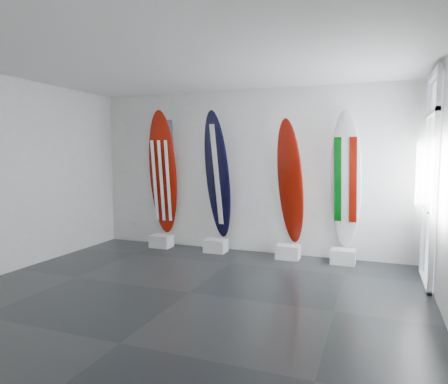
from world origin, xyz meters
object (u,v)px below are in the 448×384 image
at_px(surfboard_swiss, 290,182).
at_px(surfboard_navy, 217,176).
at_px(surfboard_usa, 163,173).
at_px(surfboard_italy, 346,180).

bearing_deg(surfboard_swiss, surfboard_navy, -159.95).
xyz_separation_m(surfboard_usa, surfboard_swiss, (2.51, 0.00, -0.12)).
distance_m(surfboard_usa, surfboard_swiss, 2.52).
xyz_separation_m(surfboard_navy, surfboard_swiss, (1.36, 0.00, -0.09)).
height_order(surfboard_usa, surfboard_swiss, surfboard_usa).
bearing_deg(surfboard_navy, surfboard_swiss, 16.36).
distance_m(surfboard_swiss, surfboard_italy, 0.92).
bearing_deg(surfboard_navy, surfboard_italy, 16.36).
relative_size(surfboard_navy, surfboard_swiss, 1.08).
height_order(surfboard_swiss, surfboard_italy, surfboard_italy).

